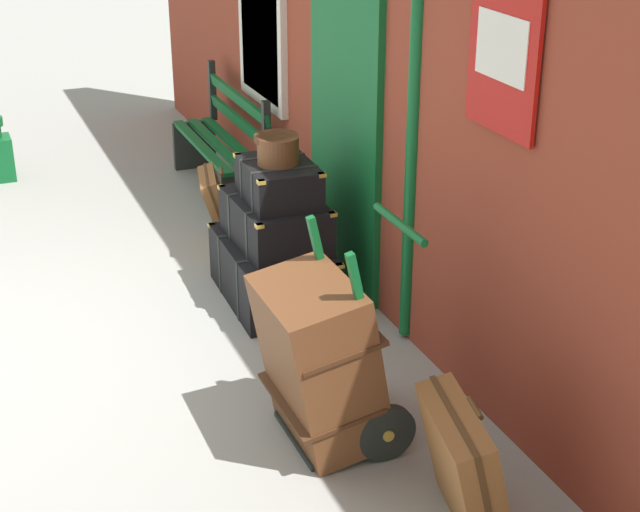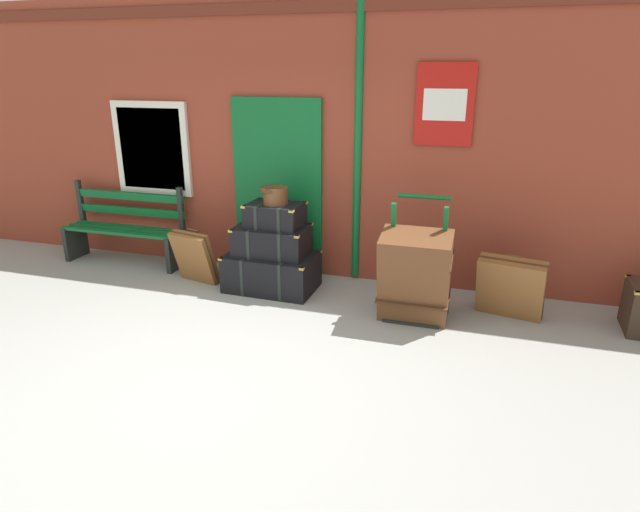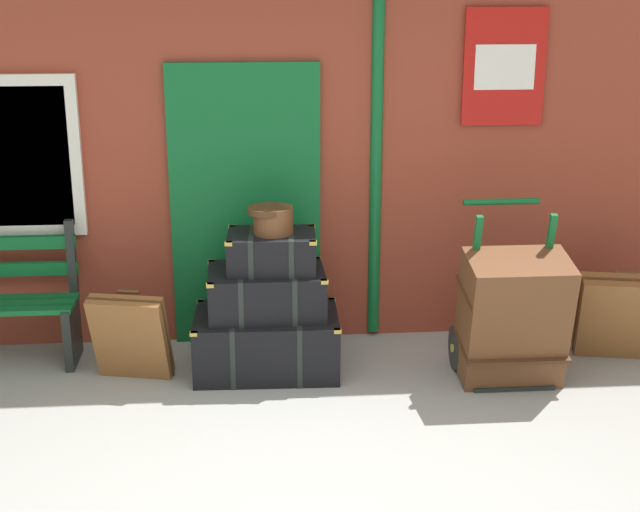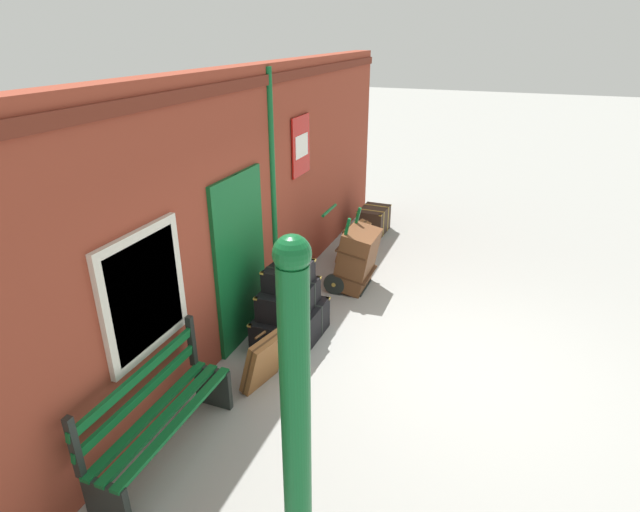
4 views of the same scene
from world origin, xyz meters
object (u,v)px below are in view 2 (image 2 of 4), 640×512
large_brown_trunk (415,276)px  suitcase_brown (195,257)px  platform_bench (125,229)px  round_hatbox (275,194)px  porters_trolley (416,288)px  steamer_trunk_middle (272,240)px  steamer_trunk_top (275,215)px  steamer_trunk_base (272,271)px  suitcase_tan (511,287)px

large_brown_trunk → suitcase_brown: 2.60m
platform_bench → round_hatbox: (2.21, -0.28, 0.66)m
round_hatbox → suitcase_brown: round_hatbox is taller
platform_bench → porters_trolley: porters_trolley is taller
steamer_trunk_middle → steamer_trunk_top: size_ratio=1.30×
steamer_trunk_base → steamer_trunk_middle: steamer_trunk_middle is taller
porters_trolley → suitcase_brown: bearing=178.6°
steamer_trunk_top → steamer_trunk_middle: bearing=-162.9°
porters_trolley → suitcase_brown: (-2.59, 0.06, 0.05)m
porters_trolley → large_brown_trunk: (0.00, -0.18, 0.20)m
steamer_trunk_base → round_hatbox: 0.90m
suitcase_tan → round_hatbox: bearing=179.5°
suitcase_tan → large_brown_trunk: bearing=-159.6°
round_hatbox → large_brown_trunk: round_hatbox is taller
steamer_trunk_top → large_brown_trunk: steamer_trunk_top is taller
large_brown_trunk → porters_trolley: bearing=90.0°
round_hatbox → porters_trolley: 1.82m
steamer_trunk_middle → porters_trolley: 1.69m
large_brown_trunk → suitcase_tan: size_ratio=1.35×
steamer_trunk_base → steamer_trunk_middle: (0.01, 0.02, 0.37)m
platform_bench → suitcase_brown: platform_bench is taller
platform_bench → round_hatbox: 2.32m
platform_bench → suitcase_brown: (1.22, -0.41, -0.13)m
steamer_trunk_middle → round_hatbox: 0.53m
platform_bench → steamer_trunk_top: platform_bench is taller
steamer_trunk_top → suitcase_brown: size_ratio=0.97×
steamer_trunk_middle → porters_trolley: porters_trolley is taller
steamer_trunk_top → suitcase_tan: size_ratio=0.90×
suitcase_tan → suitcase_brown: bearing=-178.3°
suitcase_brown → suitcase_tan: (3.51, 0.10, 0.00)m
suitcase_brown → suitcase_tan: size_ratio=0.93×
large_brown_trunk → suitcase_tan: large_brown_trunk is taller
suitcase_tan → steamer_trunk_base: bearing=-179.8°
round_hatbox → steamer_trunk_base: bearing=-151.4°
platform_bench → steamer_trunk_base: 2.19m
large_brown_trunk → round_hatbox: bearing=167.2°
steamer_trunk_base → platform_bench: bearing=171.7°
suitcase_brown → porters_trolley: bearing=-1.4°
steamer_trunk_top → suitcase_tan: 2.59m
platform_bench → suitcase_tan: size_ratio=2.29×
suitcase_brown → suitcase_tan: 3.51m
steamer_trunk_top → round_hatbox: size_ratio=2.02×
platform_bench → steamer_trunk_top: 2.26m
round_hatbox → platform_bench: bearing=172.7°
steamer_trunk_middle → large_brown_trunk: 1.69m
steamer_trunk_middle → steamer_trunk_top: (0.04, 0.01, 0.29)m
steamer_trunk_middle → suitcase_brown: bearing=-173.0°
steamer_trunk_middle → suitcase_tan: bearing=-0.3°
porters_trolley → large_brown_trunk: porters_trolley is taller
suitcase_tan → steamer_trunk_top: bearing=179.4°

